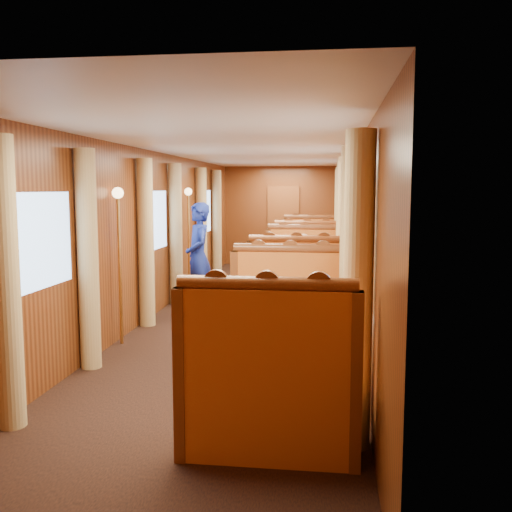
% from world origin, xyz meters
% --- Properties ---
extents(floor, '(3.00, 12.00, 0.01)m').
position_xyz_m(floor, '(0.00, 0.00, 0.00)').
color(floor, black).
rests_on(floor, ground).
extents(ceiling, '(3.00, 12.00, 0.01)m').
position_xyz_m(ceiling, '(0.00, 0.00, 2.50)').
color(ceiling, silver).
rests_on(ceiling, wall_left).
extents(wall_far, '(3.00, 0.01, 2.50)m').
position_xyz_m(wall_far, '(0.00, 6.00, 1.25)').
color(wall_far, brown).
rests_on(wall_far, floor).
extents(wall_near, '(3.00, 0.01, 2.50)m').
position_xyz_m(wall_near, '(0.00, -6.00, 1.25)').
color(wall_near, brown).
rests_on(wall_near, floor).
extents(wall_left, '(0.01, 12.00, 2.50)m').
position_xyz_m(wall_left, '(-1.50, 0.00, 1.25)').
color(wall_left, brown).
rests_on(wall_left, floor).
extents(wall_right, '(0.01, 12.00, 2.50)m').
position_xyz_m(wall_right, '(1.50, 0.00, 1.25)').
color(wall_right, brown).
rests_on(wall_right, floor).
extents(doorway_far, '(0.80, 0.04, 2.00)m').
position_xyz_m(doorway_far, '(0.00, 5.97, 1.00)').
color(doorway_far, brown).
rests_on(doorway_far, floor).
extents(table_near, '(1.05, 0.72, 0.75)m').
position_xyz_m(table_near, '(0.75, -3.50, 0.38)').
color(table_near, white).
rests_on(table_near, floor).
extents(banquette_near_fwd, '(1.30, 0.55, 1.34)m').
position_xyz_m(banquette_near_fwd, '(0.75, -4.51, 0.42)').
color(banquette_near_fwd, '#B13813').
rests_on(banquette_near_fwd, floor).
extents(banquette_near_aft, '(1.30, 0.55, 1.34)m').
position_xyz_m(banquette_near_aft, '(0.75, -2.49, 0.42)').
color(banquette_near_aft, '#B13813').
rests_on(banquette_near_aft, floor).
extents(table_mid, '(1.05, 0.72, 0.75)m').
position_xyz_m(table_mid, '(0.75, 0.00, 0.38)').
color(table_mid, white).
rests_on(table_mid, floor).
extents(banquette_mid_fwd, '(1.30, 0.55, 1.34)m').
position_xyz_m(banquette_mid_fwd, '(0.75, -1.01, 0.42)').
color(banquette_mid_fwd, '#B13813').
rests_on(banquette_mid_fwd, floor).
extents(banquette_mid_aft, '(1.30, 0.55, 1.34)m').
position_xyz_m(banquette_mid_aft, '(0.75, 1.01, 0.42)').
color(banquette_mid_aft, '#B13813').
rests_on(banquette_mid_aft, floor).
extents(table_far, '(1.05, 0.72, 0.75)m').
position_xyz_m(table_far, '(0.75, 3.50, 0.38)').
color(table_far, white).
rests_on(table_far, floor).
extents(banquette_far_fwd, '(1.30, 0.55, 1.34)m').
position_xyz_m(banquette_far_fwd, '(0.75, 2.49, 0.42)').
color(banquette_far_fwd, '#B13813').
rests_on(banquette_far_fwd, floor).
extents(banquette_far_aft, '(1.30, 0.55, 1.34)m').
position_xyz_m(banquette_far_aft, '(0.75, 4.51, 0.42)').
color(banquette_far_aft, '#B13813').
rests_on(banquette_far_aft, floor).
extents(tea_tray, '(0.39, 0.34, 0.01)m').
position_xyz_m(tea_tray, '(0.63, -3.55, 0.76)').
color(tea_tray, silver).
rests_on(tea_tray, table_near).
extents(teapot_left, '(0.22, 0.20, 0.15)m').
position_xyz_m(teapot_left, '(0.57, -3.57, 0.82)').
color(teapot_left, silver).
rests_on(teapot_left, tea_tray).
extents(teapot_right, '(0.17, 0.14, 0.13)m').
position_xyz_m(teapot_right, '(0.71, -3.63, 0.81)').
color(teapot_right, silver).
rests_on(teapot_right, tea_tray).
extents(teapot_back, '(0.19, 0.17, 0.13)m').
position_xyz_m(teapot_back, '(0.66, -3.46, 0.82)').
color(teapot_back, silver).
rests_on(teapot_back, tea_tray).
extents(fruit_plate, '(0.20, 0.20, 0.05)m').
position_xyz_m(fruit_plate, '(1.07, -3.64, 0.77)').
color(fruit_plate, white).
rests_on(fruit_plate, table_near).
extents(cup_inboard, '(0.08, 0.08, 0.26)m').
position_xyz_m(cup_inboard, '(0.37, -3.36, 0.86)').
color(cup_inboard, white).
rests_on(cup_inboard, table_near).
extents(cup_outboard, '(0.08, 0.08, 0.26)m').
position_xyz_m(cup_outboard, '(0.48, -3.28, 0.86)').
color(cup_outboard, white).
rests_on(cup_outboard, table_near).
extents(rose_vase_mid, '(0.06, 0.06, 0.36)m').
position_xyz_m(rose_vase_mid, '(0.77, -0.03, 0.93)').
color(rose_vase_mid, silver).
rests_on(rose_vase_mid, table_mid).
extents(rose_vase_far, '(0.06, 0.06, 0.36)m').
position_xyz_m(rose_vase_far, '(0.77, 3.50, 0.93)').
color(rose_vase_far, silver).
rests_on(rose_vase_far, table_far).
extents(window_left_near, '(0.01, 1.20, 0.90)m').
position_xyz_m(window_left_near, '(-1.49, -3.50, 1.45)').
color(window_left_near, '#87ADDD').
rests_on(window_left_near, wall_left).
extents(curtain_left_near_a, '(0.22, 0.22, 2.35)m').
position_xyz_m(curtain_left_near_a, '(-1.38, -4.28, 1.18)').
color(curtain_left_near_a, tan).
rests_on(curtain_left_near_a, floor).
extents(curtain_left_near_b, '(0.22, 0.22, 2.35)m').
position_xyz_m(curtain_left_near_b, '(-1.38, -2.72, 1.18)').
color(curtain_left_near_b, tan).
rests_on(curtain_left_near_b, floor).
extents(window_right_near, '(0.01, 1.20, 0.90)m').
position_xyz_m(window_right_near, '(1.49, -3.50, 1.45)').
color(window_right_near, '#87ADDD').
rests_on(window_right_near, wall_right).
extents(curtain_right_near_a, '(0.22, 0.22, 2.35)m').
position_xyz_m(curtain_right_near_a, '(1.38, -4.28, 1.18)').
color(curtain_right_near_a, tan).
rests_on(curtain_right_near_a, floor).
extents(curtain_right_near_b, '(0.22, 0.22, 2.35)m').
position_xyz_m(curtain_right_near_b, '(1.38, -2.72, 1.18)').
color(curtain_right_near_b, tan).
rests_on(curtain_right_near_b, floor).
extents(window_left_mid, '(0.01, 1.20, 0.90)m').
position_xyz_m(window_left_mid, '(-1.49, 0.00, 1.45)').
color(window_left_mid, '#87ADDD').
rests_on(window_left_mid, wall_left).
extents(curtain_left_mid_a, '(0.22, 0.22, 2.35)m').
position_xyz_m(curtain_left_mid_a, '(-1.38, -0.78, 1.18)').
color(curtain_left_mid_a, tan).
rests_on(curtain_left_mid_a, floor).
extents(curtain_left_mid_b, '(0.22, 0.22, 2.35)m').
position_xyz_m(curtain_left_mid_b, '(-1.38, 0.78, 1.18)').
color(curtain_left_mid_b, tan).
rests_on(curtain_left_mid_b, floor).
extents(window_right_mid, '(0.01, 1.20, 0.90)m').
position_xyz_m(window_right_mid, '(1.49, 0.00, 1.45)').
color(window_right_mid, '#87ADDD').
rests_on(window_right_mid, wall_right).
extents(curtain_right_mid_a, '(0.22, 0.22, 2.35)m').
position_xyz_m(curtain_right_mid_a, '(1.38, -0.78, 1.18)').
color(curtain_right_mid_a, tan).
rests_on(curtain_right_mid_a, floor).
extents(curtain_right_mid_b, '(0.22, 0.22, 2.35)m').
position_xyz_m(curtain_right_mid_b, '(1.38, 0.78, 1.18)').
color(curtain_right_mid_b, tan).
rests_on(curtain_right_mid_b, floor).
extents(window_left_far, '(0.01, 1.20, 0.90)m').
position_xyz_m(window_left_far, '(-1.49, 3.50, 1.45)').
color(window_left_far, '#87ADDD').
rests_on(window_left_far, wall_left).
extents(curtain_left_far_a, '(0.22, 0.22, 2.35)m').
position_xyz_m(curtain_left_far_a, '(-1.38, 2.72, 1.18)').
color(curtain_left_far_a, tan).
rests_on(curtain_left_far_a, floor).
extents(curtain_left_far_b, '(0.22, 0.22, 2.35)m').
position_xyz_m(curtain_left_far_b, '(-1.38, 4.28, 1.18)').
color(curtain_left_far_b, tan).
rests_on(curtain_left_far_b, floor).
extents(window_right_far, '(0.01, 1.20, 0.90)m').
position_xyz_m(window_right_far, '(1.49, 3.50, 1.45)').
color(window_right_far, '#87ADDD').
rests_on(window_right_far, wall_right).
extents(curtain_right_far_a, '(0.22, 0.22, 2.35)m').
position_xyz_m(curtain_right_far_a, '(1.38, 2.72, 1.18)').
color(curtain_right_far_a, tan).
rests_on(curtain_right_far_a, floor).
extents(curtain_right_far_b, '(0.22, 0.22, 2.35)m').
position_xyz_m(curtain_right_far_b, '(1.38, 4.28, 1.18)').
color(curtain_right_far_b, tan).
rests_on(curtain_right_far_b, floor).
extents(sconce_left_fore, '(0.14, 0.14, 1.95)m').
position_xyz_m(sconce_left_fore, '(-1.40, -1.75, 1.38)').
color(sconce_left_fore, '#BF8C3F').
rests_on(sconce_left_fore, floor).
extents(sconce_right_fore, '(0.14, 0.14, 1.95)m').
position_xyz_m(sconce_right_fore, '(1.40, -1.75, 1.38)').
color(sconce_right_fore, '#BF8C3F').
rests_on(sconce_right_fore, floor).
extents(sconce_left_aft, '(0.14, 0.14, 1.95)m').
position_xyz_m(sconce_left_aft, '(-1.40, 1.75, 1.38)').
color(sconce_left_aft, '#BF8C3F').
rests_on(sconce_left_aft, floor).
extents(sconce_right_aft, '(0.14, 0.14, 1.95)m').
position_xyz_m(sconce_right_aft, '(1.40, 1.75, 1.38)').
color(sconce_right_aft, '#BF8C3F').
rests_on(sconce_right_aft, floor).
extents(steward, '(0.64, 0.74, 1.72)m').
position_xyz_m(steward, '(-0.87, 0.27, 0.86)').
color(steward, navy).
rests_on(steward, floor).
extents(passenger, '(0.40, 0.44, 0.76)m').
position_xyz_m(passenger, '(0.75, 0.73, 0.74)').
color(passenger, beige).
rests_on(passenger, banquette_mid_aft).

